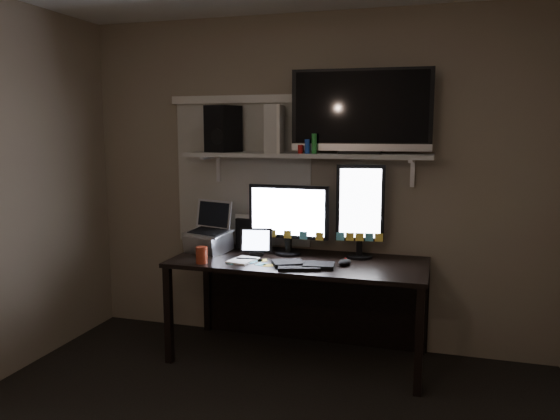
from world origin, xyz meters
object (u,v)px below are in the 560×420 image
at_px(cup, 202,255).
at_px(game_console, 276,129).
at_px(monitor_portrait, 360,211).
at_px(keyboard, 303,264).
at_px(tablet, 257,242).
at_px(tv, 361,111).
at_px(desk, 303,280).
at_px(laptop, 208,228).
at_px(speaker, 223,129).
at_px(mouse, 345,262).
at_px(monitor_landscape, 288,219).

distance_m(cup, game_console, 1.06).
xyz_separation_m(monitor_portrait, keyboard, (-0.33, -0.36, -0.33)).
xyz_separation_m(tablet, tv, (0.72, 0.17, 0.94)).
relative_size(keyboard, tv, 0.44).
bearing_deg(monitor_portrait, game_console, 173.27).
distance_m(desk, game_console, 1.12).
relative_size(keyboard, laptop, 1.15).
relative_size(desk, laptop, 4.81).
bearing_deg(laptop, tablet, 16.07).
relative_size(tv, game_console, 2.84).
relative_size(cup, game_console, 0.34).
distance_m(cup, speaker, 1.00).
height_order(desk, monitor_portrait, monitor_portrait).
bearing_deg(game_console, cup, -139.15).
bearing_deg(laptop, tv, 25.42).
height_order(tablet, speaker, speaker).
bearing_deg(tablet, keyboard, -39.65).
height_order(monitor_portrait, cup, monitor_portrait).
xyz_separation_m(mouse, tv, (0.05, 0.28, 1.02)).
bearing_deg(monitor_portrait, monitor_landscape, 177.50).
height_order(desk, monitor_landscape, monitor_landscape).
height_order(game_console, speaker, speaker).
distance_m(keyboard, tv, 1.14).
distance_m(mouse, tablet, 0.69).
relative_size(keyboard, game_console, 1.24).
xyz_separation_m(keyboard, mouse, (0.27, 0.10, 0.01)).
height_order(mouse, cup, cup).
relative_size(monitor_landscape, tablet, 2.59).
bearing_deg(cup, monitor_portrait, 25.24).
bearing_deg(laptop, game_console, 31.35).
xyz_separation_m(laptop, game_console, (0.50, 0.13, 0.74)).
relative_size(desk, monitor_portrait, 2.62).
relative_size(monitor_portrait, speaker, 1.97).
distance_m(desk, keyboard, 0.35).
relative_size(game_console, speaker, 0.99).
height_order(monitor_landscape, game_console, game_console).
bearing_deg(laptop, desk, 21.69).
height_order(keyboard, speaker, speaker).
bearing_deg(laptop, speaker, 80.67).
bearing_deg(keyboard, laptop, 147.35).
xyz_separation_m(keyboard, cup, (-0.70, -0.12, 0.05)).
height_order(laptop, tv, tv).
bearing_deg(cup, tv, 26.47).
xyz_separation_m(monitor_landscape, keyboard, (0.19, -0.31, -0.25)).
height_order(monitor_landscape, speaker, speaker).
height_order(desk, keyboard, keyboard).
relative_size(monitor_landscape, mouse, 5.15).
bearing_deg(game_console, monitor_landscape, -27.98).
relative_size(monitor_portrait, tablet, 2.94).
height_order(keyboard, game_console, game_console).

